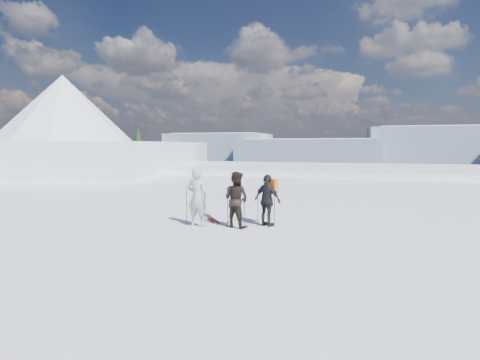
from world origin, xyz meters
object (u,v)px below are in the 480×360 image
object	(u,v)px
skier_pack	(267,200)
skier_dark	(236,199)
skier_grey	(197,197)
skis_loose	(211,218)

from	to	relation	value
skier_pack	skier_dark	bearing A→B (deg)	48.83
skier_grey	skier_dark	xyz separation A→B (m)	(1.32, 0.19, -0.05)
skier_grey	skier_dark	bearing A→B (deg)	-165.93
skier_grey	skier_pack	xyz separation A→B (m)	(2.30, 0.61, -0.11)
skier_grey	skier_pack	distance (m)	2.38
skier_pack	skier_grey	bearing A→B (deg)	40.65
skier_pack	skis_loose	size ratio (longest dim) A/B	1.16
skier_dark	skier_grey	bearing A→B (deg)	28.19
skis_loose	skier_grey	bearing A→B (deg)	-91.65
skier_dark	skier_pack	world-z (taller)	skier_dark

